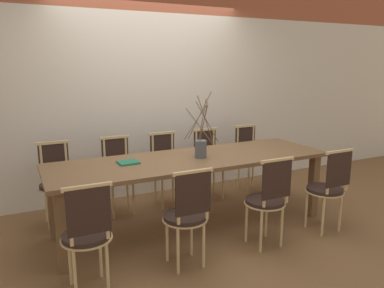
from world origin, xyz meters
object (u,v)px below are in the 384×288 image
object	(u,v)px
chair_near_center	(268,198)
chair_far_center	(166,166)
vase_centerpiece	(201,147)
dining_table	(192,166)
book_stack	(128,162)

from	to	relation	value
chair_near_center	chair_far_center	size ratio (longest dim) A/B	1.00
vase_centerpiece	dining_table	bearing A→B (deg)	165.07
chair_near_center	chair_far_center	bearing A→B (deg)	106.70
dining_table	chair_far_center	xyz separation A→B (m)	(0.00, 0.74, -0.18)
vase_centerpiece	book_stack	size ratio (longest dim) A/B	3.34
vase_centerpiece	book_stack	world-z (taller)	vase_centerpiece
dining_table	chair_far_center	size ratio (longest dim) A/B	3.29
chair_near_center	book_stack	size ratio (longest dim) A/B	4.41
chair_near_center	chair_far_center	xyz separation A→B (m)	(-0.44, 1.48, 0.00)
dining_table	vase_centerpiece	world-z (taller)	vase_centerpiece
chair_far_center	chair_near_center	bearing A→B (deg)	106.70
chair_near_center	vase_centerpiece	xyz separation A→B (m)	(-0.35, 0.71, 0.38)
dining_table	chair_near_center	size ratio (longest dim) A/B	3.29
chair_far_center	vase_centerpiece	distance (m)	0.86
chair_far_center	book_stack	bearing A→B (deg)	44.36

